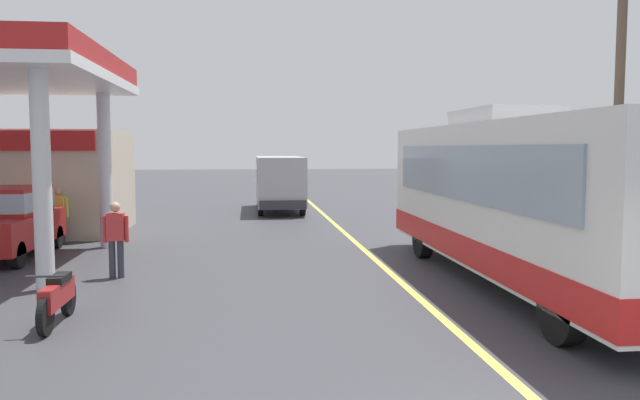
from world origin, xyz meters
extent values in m
plane|color=#38383D|center=(0.00, 20.00, 0.00)|extent=(120.00, 120.00, 0.00)
cube|color=#D8CC4C|center=(0.00, 15.00, 0.00)|extent=(0.16, 50.00, 0.01)
cube|color=white|center=(2.39, 7.67, 1.88)|extent=(2.50, 11.00, 2.90)
cube|color=red|center=(2.39, 7.67, 0.77)|extent=(2.54, 11.04, 0.56)
cube|color=#8C9EAD|center=(1.12, 7.67, 2.33)|extent=(0.06, 9.35, 1.10)
cube|color=#8C9EAD|center=(3.66, 7.67, 2.33)|extent=(0.06, 9.35, 1.10)
cube|color=#B2B2B7|center=(2.39, 8.67, 3.51)|extent=(1.60, 2.80, 0.36)
cylinder|color=black|center=(1.29, 3.77, 0.50)|extent=(0.30, 1.00, 1.00)
cylinder|color=black|center=(1.29, 10.97, 0.50)|extent=(0.30, 1.00, 1.00)
cylinder|color=black|center=(3.49, 10.97, 0.50)|extent=(0.30, 1.00, 1.00)
cylinder|color=silver|center=(-7.21, 8.18, 2.30)|extent=(0.36, 0.36, 4.60)
cylinder|color=silver|center=(-7.21, 13.58, 2.30)|extent=(0.36, 0.36, 4.60)
cube|color=beige|center=(-10.91, 17.08, 1.70)|extent=(7.00, 4.40, 3.40)
cube|color=maroon|center=(-9.34, 12.11, 0.72)|extent=(1.70, 4.20, 0.80)
cube|color=maroon|center=(-9.34, 12.31, 1.47)|extent=(1.50, 2.31, 0.70)
cube|color=#8C9EAD|center=(-9.34, 12.31, 1.47)|extent=(1.53, 2.35, 0.49)
cylinder|color=black|center=(-8.59, 10.61, 0.32)|extent=(0.20, 0.64, 0.64)
cylinder|color=black|center=(-10.09, 13.61, 0.32)|extent=(0.20, 0.64, 0.64)
cylinder|color=black|center=(-8.59, 13.61, 0.32)|extent=(0.20, 0.64, 0.64)
cube|color=#A5A5AD|center=(-1.81, 23.45, 1.39)|extent=(2.00, 6.00, 2.10)
cube|color=#8C9EAD|center=(-1.81, 23.45, 1.79)|extent=(2.04, 5.10, 0.80)
cube|color=#2D2D33|center=(-1.81, 20.40, 0.54)|extent=(1.90, 0.16, 0.36)
cylinder|color=black|center=(-2.69, 21.45, 0.38)|extent=(0.22, 0.76, 0.76)
cylinder|color=black|center=(-0.93, 21.45, 0.38)|extent=(0.22, 0.76, 0.76)
cylinder|color=black|center=(-2.69, 25.45, 0.38)|extent=(0.22, 0.76, 0.76)
cylinder|color=black|center=(-0.93, 25.45, 0.38)|extent=(0.22, 0.76, 0.76)
cylinder|color=black|center=(-6.23, 5.03, 0.30)|extent=(0.10, 0.60, 0.60)
cylinder|color=black|center=(-6.23, 6.23, 0.30)|extent=(0.10, 0.60, 0.60)
cube|color=maroon|center=(-6.23, 5.63, 0.50)|extent=(0.20, 1.30, 0.36)
cube|color=black|center=(-6.23, 5.78, 0.72)|extent=(0.24, 0.60, 0.12)
cylinder|color=#2D2D33|center=(-6.23, 5.08, 0.90)|extent=(0.55, 0.04, 0.04)
cylinder|color=#33333F|center=(-6.14, 9.25, 0.41)|extent=(0.14, 0.14, 0.82)
cylinder|color=#33333F|center=(-5.96, 9.25, 0.41)|extent=(0.14, 0.14, 0.82)
cube|color=#BF3333|center=(-6.05, 9.25, 1.12)|extent=(0.36, 0.22, 0.60)
sphere|color=tan|center=(-6.05, 9.25, 1.55)|extent=(0.22, 0.22, 0.22)
cylinder|color=#BF3333|center=(-6.28, 9.25, 1.07)|extent=(0.09, 0.09, 0.58)
cylinder|color=#BF3333|center=(-5.82, 9.25, 1.07)|extent=(0.09, 0.09, 0.58)
cylinder|color=#33333F|center=(-8.89, 14.59, 0.41)|extent=(0.14, 0.14, 0.82)
cylinder|color=#33333F|center=(-8.71, 14.59, 0.41)|extent=(0.14, 0.14, 0.82)
cube|color=#D8CC4C|center=(-8.80, 14.59, 1.12)|extent=(0.36, 0.22, 0.60)
sphere|color=tan|center=(-8.80, 14.59, 1.55)|extent=(0.22, 0.22, 0.22)
cylinder|color=#D8CC4C|center=(-9.03, 14.59, 1.07)|extent=(0.09, 0.09, 0.58)
cylinder|color=#D8CC4C|center=(-8.57, 14.59, 1.07)|extent=(0.09, 0.09, 0.58)
cylinder|color=brown|center=(6.18, 10.39, 3.91)|extent=(0.24, 0.24, 7.81)
camera|label=1|loc=(-3.16, -4.51, 2.82)|focal=34.82mm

